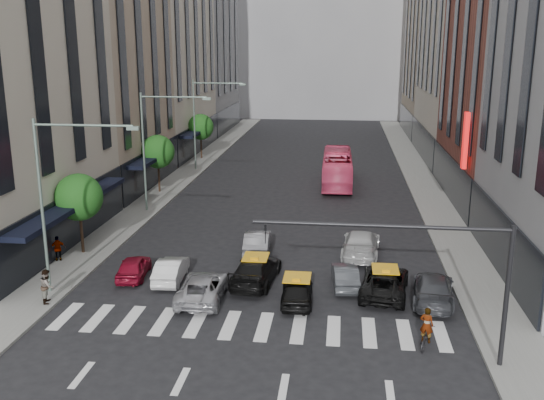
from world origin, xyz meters
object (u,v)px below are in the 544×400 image
(bus, at_px, (337,168))
(motorcycle, at_px, (426,338))
(pedestrian_near, at_px, (47,286))
(streetlamp_mid, at_px, (155,136))
(taxi_center, at_px, (297,290))
(pedestrian_far, at_px, (58,248))
(car_red, at_px, (134,267))
(taxi_left, at_px, (256,270))
(streetlamp_near, at_px, (58,184))
(car_white_front, at_px, (171,270))
(streetlamp_far, at_px, (203,113))

(bus, xyz_separation_m, motorcycle, (4.20, -30.69, -1.10))
(bus, distance_m, pedestrian_near, 31.68)
(streetlamp_mid, height_order, taxi_center, streetlamp_mid)
(taxi_center, relative_size, pedestrian_far, 2.55)
(car_red, relative_size, taxi_left, 0.71)
(taxi_center, relative_size, bus, 0.35)
(streetlamp_near, xyz_separation_m, car_red, (2.64, 2.70, -5.29))
(car_white_front, bearing_deg, bus, -113.12)
(taxi_left, height_order, taxi_center, taxi_left)
(streetlamp_near, bearing_deg, streetlamp_mid, 90.00)
(pedestrian_near, bearing_deg, streetlamp_far, -18.62)
(taxi_center, xyz_separation_m, pedestrian_near, (-12.30, -1.72, 0.35))
(streetlamp_mid, bearing_deg, car_white_front, -70.29)
(taxi_center, bearing_deg, pedestrian_far, -18.04)
(streetlamp_far, bearing_deg, pedestrian_near, -90.61)
(streetlamp_mid, relative_size, taxi_left, 1.76)
(bus, bearing_deg, pedestrian_far, 53.86)
(streetlamp_near, xyz_separation_m, pedestrian_near, (-0.36, -1.35, -4.89))
(streetlamp_mid, bearing_deg, streetlamp_near, -90.00)
(motorcycle, xyz_separation_m, pedestrian_far, (-20.34, 7.98, 0.49))
(motorcycle, relative_size, pedestrian_far, 1.06)
(taxi_left, bearing_deg, car_white_front, 7.92)
(streetlamp_far, xyz_separation_m, pedestrian_near, (-0.36, -33.35, -4.89))
(streetlamp_mid, height_order, pedestrian_near, streetlamp_mid)
(pedestrian_near, bearing_deg, streetlamp_mid, -19.19)
(car_white_front, distance_m, pedestrian_near, 6.47)
(streetlamp_mid, distance_m, streetlamp_far, 16.00)
(taxi_center, relative_size, pedestrian_near, 2.26)
(streetlamp_mid, bearing_deg, taxi_center, -52.61)
(car_red, distance_m, taxi_left, 6.88)
(car_red, relative_size, pedestrian_far, 2.38)
(streetlamp_far, bearing_deg, taxi_center, -69.31)
(streetlamp_mid, relative_size, pedestrian_far, 5.91)
(car_white_front, height_order, motorcycle, car_white_front)
(streetlamp_mid, xyz_separation_m, pedestrian_far, (-2.56, -11.62, -4.99))
(car_red, xyz_separation_m, pedestrian_near, (-3.00, -4.05, 0.39))
(motorcycle, bearing_deg, streetlamp_far, -43.56)
(streetlamp_near, relative_size, streetlamp_mid, 1.00)
(car_white_front, height_order, bus, bus)
(streetlamp_mid, distance_m, bus, 18.08)
(streetlamp_near, xyz_separation_m, streetlamp_far, (0.00, 32.00, 0.00))
(streetlamp_near, distance_m, taxi_center, 13.05)
(bus, height_order, pedestrian_far, bus)
(taxi_left, bearing_deg, taxi_center, 141.86)
(streetlamp_near, xyz_separation_m, bus, (13.59, 27.09, -4.37))
(streetlamp_mid, relative_size, pedestrian_near, 5.23)
(car_red, bearing_deg, streetlamp_mid, -85.06)
(taxi_center, bearing_deg, streetlamp_near, -0.80)
(streetlamp_mid, xyz_separation_m, car_white_front, (4.84, -13.52, -5.26))
(bus, bearing_deg, streetlamp_near, 62.63)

